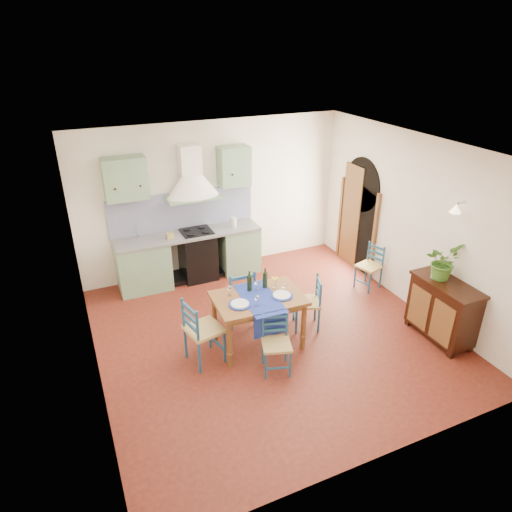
# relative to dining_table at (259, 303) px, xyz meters

# --- Properties ---
(floor) EXTENTS (5.00, 5.00, 0.00)m
(floor) POSITION_rel_dining_table_xyz_m (0.27, 0.13, -0.71)
(floor) COLOR #48170F
(floor) RESTS_ON ground
(back_wall) EXTENTS (5.00, 0.96, 2.80)m
(back_wall) POSITION_rel_dining_table_xyz_m (-0.20, 2.42, 0.34)
(back_wall) COLOR white
(back_wall) RESTS_ON ground
(right_wall) EXTENTS (0.26, 5.00, 2.80)m
(right_wall) POSITION_rel_dining_table_xyz_m (2.76, 0.41, 0.63)
(right_wall) COLOR white
(right_wall) RESTS_ON ground
(left_wall) EXTENTS (0.04, 5.00, 2.80)m
(left_wall) POSITION_rel_dining_table_xyz_m (-2.23, 0.13, 0.69)
(left_wall) COLOR white
(left_wall) RESTS_ON ground
(ceiling) EXTENTS (5.00, 5.00, 0.01)m
(ceiling) POSITION_rel_dining_table_xyz_m (0.27, 0.13, 2.10)
(ceiling) COLOR white
(ceiling) RESTS_ON back_wall
(dining_table) EXTENTS (1.29, 0.97, 1.11)m
(dining_table) POSITION_rel_dining_table_xyz_m (0.00, 0.00, 0.00)
(dining_table) COLOR brown
(dining_table) RESTS_ON ground
(chair_near) EXTENTS (0.47, 0.47, 0.81)m
(chair_near) POSITION_rel_dining_table_xyz_m (-0.02, -0.61, -0.29)
(chair_near) COLOR navy
(chair_near) RESTS_ON ground
(chair_far) EXTENTS (0.46, 0.46, 0.96)m
(chair_far) POSITION_rel_dining_table_xyz_m (-0.05, 0.61, -0.21)
(chair_far) COLOR navy
(chair_far) RESTS_ON ground
(chair_left) EXTENTS (0.54, 0.54, 0.98)m
(chair_left) POSITION_rel_dining_table_xyz_m (-0.87, -0.05, -0.20)
(chair_left) COLOR navy
(chair_left) RESTS_ON ground
(chair_right) EXTENTS (0.52, 0.52, 0.85)m
(chair_right) POSITION_rel_dining_table_xyz_m (0.88, 0.09, -0.27)
(chair_right) COLOR navy
(chair_right) RESTS_ON ground
(chair_spare) EXTENTS (0.46, 0.46, 0.80)m
(chair_spare) POSITION_rel_dining_table_xyz_m (2.49, 0.73, -0.29)
(chair_spare) COLOR navy
(chair_spare) RESTS_ON ground
(sideboard) EXTENTS (0.50, 1.05, 0.94)m
(sideboard) POSITION_rel_dining_table_xyz_m (2.53, -0.95, -0.20)
(sideboard) COLOR black
(sideboard) RESTS_ON ground
(potted_plant) EXTENTS (0.61, 0.57, 0.54)m
(potted_plant) POSITION_rel_dining_table_xyz_m (2.52, -0.78, 0.50)
(potted_plant) COLOR #3D7023
(potted_plant) RESTS_ON sideboard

